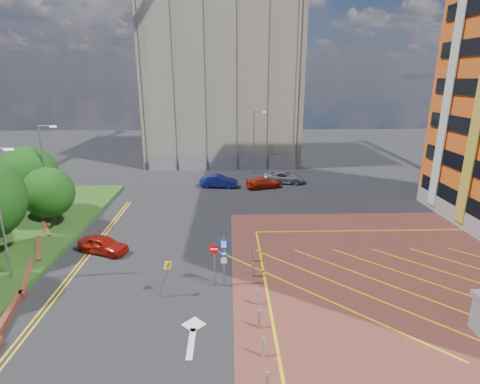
{
  "coord_description": "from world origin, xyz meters",
  "views": [
    {
      "loc": [
        0.86,
        -18.74,
        11.98
      ],
      "look_at": [
        1.5,
        2.67,
        5.36
      ],
      "focal_mm": 28.0,
      "sensor_mm": 36.0,
      "label": 1
    }
  ],
  "objects_px": {
    "car_red_left": "(103,244)",
    "car_silver_back": "(283,177)",
    "tree_d": "(28,175)",
    "car_red_back": "(263,183)",
    "lamp_left_far": "(46,169)",
    "lamp_back": "(255,140)",
    "lamp_left_near": "(0,209)",
    "warning_sign": "(166,274)",
    "car_blue_back": "(219,181)",
    "tree_c": "(48,193)",
    "sign_cluster": "(220,257)"
  },
  "relations": [
    {
      "from": "tree_c",
      "to": "lamp_left_far",
      "type": "xyz_separation_m",
      "value": [
        -0.92,
        2.0,
        1.47
      ]
    },
    {
      "from": "tree_d",
      "to": "sign_cluster",
      "type": "height_order",
      "value": "tree_d"
    },
    {
      "from": "lamp_left_near",
      "to": "car_red_left",
      "type": "bearing_deg",
      "value": 40.77
    },
    {
      "from": "tree_c",
      "to": "car_red_back",
      "type": "xyz_separation_m",
      "value": [
        18.2,
        11.58,
        -2.61
      ]
    },
    {
      "from": "tree_c",
      "to": "lamp_left_near",
      "type": "xyz_separation_m",
      "value": [
        1.08,
        -8.0,
        1.47
      ]
    },
    {
      "from": "tree_d",
      "to": "car_silver_back",
      "type": "xyz_separation_m",
      "value": [
        23.73,
        10.62,
        -3.2
      ]
    },
    {
      "from": "lamp_left_far",
      "to": "car_blue_back",
      "type": "distance_m",
      "value": 17.72
    },
    {
      "from": "lamp_back",
      "to": "car_blue_back",
      "type": "xyz_separation_m",
      "value": [
        -4.41,
        -6.01,
        -3.67
      ]
    },
    {
      "from": "tree_d",
      "to": "car_red_back",
      "type": "height_order",
      "value": "tree_d"
    },
    {
      "from": "tree_d",
      "to": "warning_sign",
      "type": "distance_m",
      "value": 19.12
    },
    {
      "from": "car_red_back",
      "to": "lamp_left_near",
      "type": "bearing_deg",
      "value": 121.76
    },
    {
      "from": "car_blue_back",
      "to": "car_silver_back",
      "type": "height_order",
      "value": "car_blue_back"
    },
    {
      "from": "lamp_left_far",
      "to": "tree_d",
      "type": "bearing_deg",
      "value": 154.32
    },
    {
      "from": "lamp_left_far",
      "to": "car_red_left",
      "type": "height_order",
      "value": "lamp_left_far"
    },
    {
      "from": "sign_cluster",
      "to": "car_silver_back",
      "type": "distance_m",
      "value": 23.71
    },
    {
      "from": "tree_d",
      "to": "car_red_left",
      "type": "xyz_separation_m",
      "value": [
        8.38,
        -7.29,
        -3.25
      ]
    },
    {
      "from": "tree_c",
      "to": "tree_d",
      "type": "height_order",
      "value": "tree_d"
    },
    {
      "from": "lamp_left_far",
      "to": "car_blue_back",
      "type": "relative_size",
      "value": 1.91
    },
    {
      "from": "tree_d",
      "to": "warning_sign",
      "type": "bearing_deg",
      "value": -43.45
    },
    {
      "from": "lamp_left_far",
      "to": "sign_cluster",
      "type": "height_order",
      "value": "lamp_left_far"
    },
    {
      "from": "lamp_left_near",
      "to": "car_silver_back",
      "type": "relative_size",
      "value": 1.67
    },
    {
      "from": "lamp_left_far",
      "to": "warning_sign",
      "type": "relative_size",
      "value": 3.57
    },
    {
      "from": "lamp_left_near",
      "to": "car_red_back",
      "type": "bearing_deg",
      "value": 48.84
    },
    {
      "from": "car_red_left",
      "to": "car_silver_back",
      "type": "relative_size",
      "value": 0.77
    },
    {
      "from": "warning_sign",
      "to": "car_blue_back",
      "type": "bearing_deg",
      "value": 83.78
    },
    {
      "from": "tree_c",
      "to": "sign_cluster",
      "type": "height_order",
      "value": "tree_c"
    },
    {
      "from": "lamp_left_far",
      "to": "lamp_back",
      "type": "distance_m",
      "value": 24.46
    },
    {
      "from": "warning_sign",
      "to": "car_red_back",
      "type": "bearing_deg",
      "value": 71.03
    },
    {
      "from": "sign_cluster",
      "to": "lamp_left_near",
      "type": "bearing_deg",
      "value": 175.44
    },
    {
      "from": "tree_d",
      "to": "lamp_left_near",
      "type": "height_order",
      "value": "lamp_left_near"
    },
    {
      "from": "warning_sign",
      "to": "car_blue_back",
      "type": "xyz_separation_m",
      "value": [
        2.4,
        22.03,
        -0.74
      ]
    },
    {
      "from": "warning_sign",
      "to": "sign_cluster",
      "type": "bearing_deg",
      "value": 18.65
    },
    {
      "from": "warning_sign",
      "to": "tree_c",
      "type": "bearing_deg",
      "value": 137.0
    },
    {
      "from": "tree_d",
      "to": "car_blue_back",
      "type": "bearing_deg",
      "value": 29.07
    },
    {
      "from": "lamp_back",
      "to": "car_silver_back",
      "type": "bearing_deg",
      "value": -54.25
    },
    {
      "from": "lamp_back",
      "to": "tree_c",
      "type": "bearing_deg",
      "value": -134.32
    },
    {
      "from": "car_red_left",
      "to": "lamp_left_near",
      "type": "bearing_deg",
      "value": 152.72
    },
    {
      "from": "lamp_left_near",
      "to": "car_red_back",
      "type": "height_order",
      "value": "lamp_left_near"
    },
    {
      "from": "tree_d",
      "to": "car_red_left",
      "type": "relative_size",
      "value": 1.66
    },
    {
      "from": "lamp_back",
      "to": "warning_sign",
      "type": "bearing_deg",
      "value": -103.66
    },
    {
      "from": "tree_c",
      "to": "lamp_left_far",
      "type": "relative_size",
      "value": 0.61
    },
    {
      "from": "sign_cluster",
      "to": "car_red_left",
      "type": "height_order",
      "value": "sign_cluster"
    },
    {
      "from": "tree_c",
      "to": "lamp_left_near",
      "type": "distance_m",
      "value": 8.2
    },
    {
      "from": "lamp_left_far",
      "to": "car_silver_back",
      "type": "relative_size",
      "value": 1.67
    },
    {
      "from": "tree_d",
      "to": "sign_cluster",
      "type": "xyz_separation_m",
      "value": [
        16.8,
        -12.02,
        -1.92
      ]
    },
    {
      "from": "car_red_back",
      "to": "lamp_back",
      "type": "bearing_deg",
      "value": -11.58
    },
    {
      "from": "warning_sign",
      "to": "car_red_left",
      "type": "xyz_separation_m",
      "value": [
        -5.38,
        5.75,
        -0.81
      ]
    },
    {
      "from": "tree_d",
      "to": "car_red_left",
      "type": "bearing_deg",
      "value": -41.01
    },
    {
      "from": "tree_c",
      "to": "tree_d",
      "type": "bearing_deg",
      "value": 135.0
    },
    {
      "from": "lamp_back",
      "to": "car_silver_back",
      "type": "xyz_separation_m",
      "value": [
        3.15,
        -4.38,
        -3.7
      ]
    }
  ]
}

